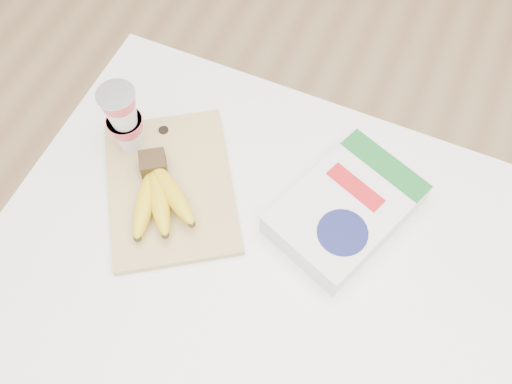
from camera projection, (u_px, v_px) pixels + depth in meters
room at (350, 111)px, 0.55m from camera, size 4.00×4.00×4.00m
table at (294, 342)px, 1.37m from camera, size 1.14×0.76×0.86m
cutting_board at (171, 187)px, 1.07m from camera, size 0.37×0.39×0.02m
bananas at (158, 194)px, 1.03m from camera, size 0.17×0.18×0.06m
yogurt_stack at (124, 119)px, 1.03m from camera, size 0.07×0.07×0.16m
cereal_box at (345, 209)px, 1.02m from camera, size 0.26×0.31×0.06m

